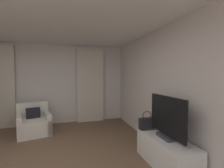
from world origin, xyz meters
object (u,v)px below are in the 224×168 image
Objects in this scene: handbag_primary at (147,123)px; tv_flatscreen at (167,119)px; tv_console at (165,152)px; armchair at (34,124)px.

tv_flatscreen is at bearing -78.07° from handbag_primary.
tv_flatscreen is at bearing -90.00° from tv_console.
armchair is at bearing 136.28° from tv_console.
armchair reaches higher than tv_console.
armchair is at bearing 135.98° from tv_flatscreen.
tv_flatscreen is (-0.00, -0.03, 0.60)m from tv_console.
armchair is 3.11m from handbag_primary.
handbag_primary is at bearing -38.62° from armchair.
armchair is 3.48m from tv_console.
tv_flatscreen reaches higher than tv_console.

